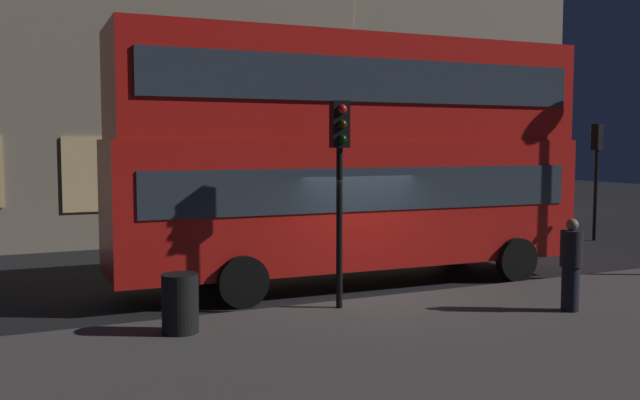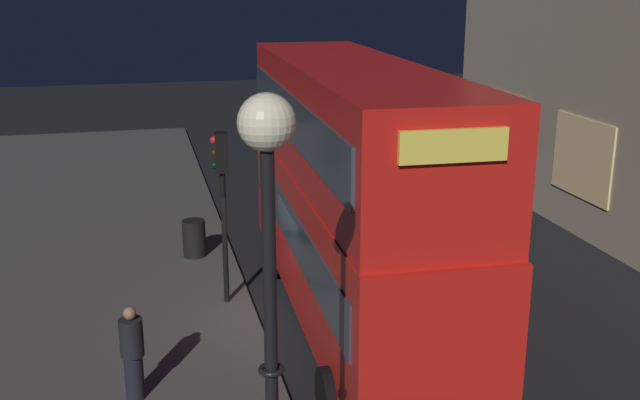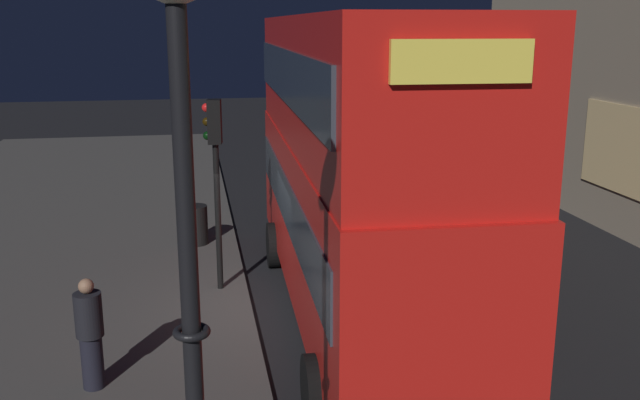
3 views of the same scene
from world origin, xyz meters
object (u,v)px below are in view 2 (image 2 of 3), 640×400
traffic_light_near_kerb (222,182)px  litter_bin (194,238)px  double_decker_bus (352,185)px  street_lamp (269,233)px  pedestrian (133,353)px

traffic_light_near_kerb → litter_bin: bearing=-164.5°
double_decker_bus → street_lamp: bearing=-20.3°
pedestrian → litter_bin: bearing=32.5°
double_decker_bus → pedestrian: 5.36m
pedestrian → double_decker_bus: bearing=-18.4°
traffic_light_near_kerb → litter_bin: 3.87m
double_decker_bus → traffic_light_near_kerb: (-1.52, -2.44, -0.17)m
traffic_light_near_kerb → pedestrian: 4.61m
double_decker_bus → pedestrian: double_decker_bus is taller
street_lamp → pedestrian: 6.36m
double_decker_bus → litter_bin: size_ratio=11.35×
traffic_light_near_kerb → double_decker_bus: bearing=65.7°
double_decker_bus → traffic_light_near_kerb: 2.88m
litter_bin → traffic_light_near_kerb: bearing=7.9°
traffic_light_near_kerb → litter_bin: size_ratio=4.00×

